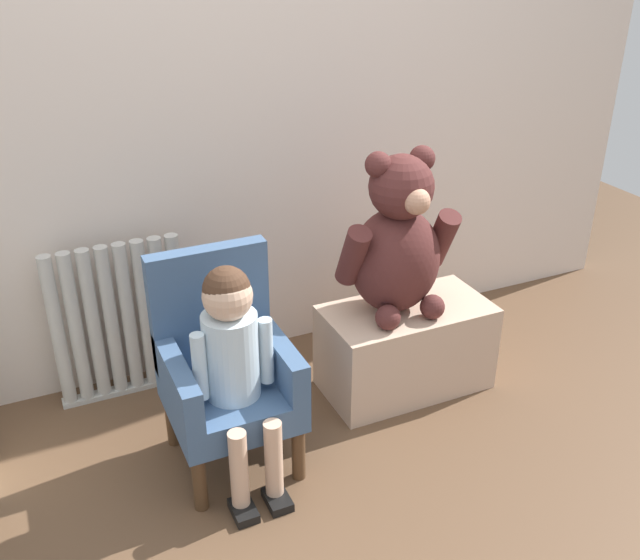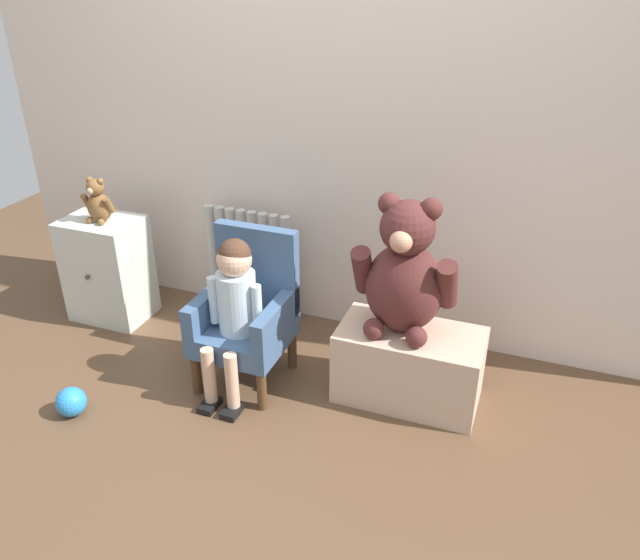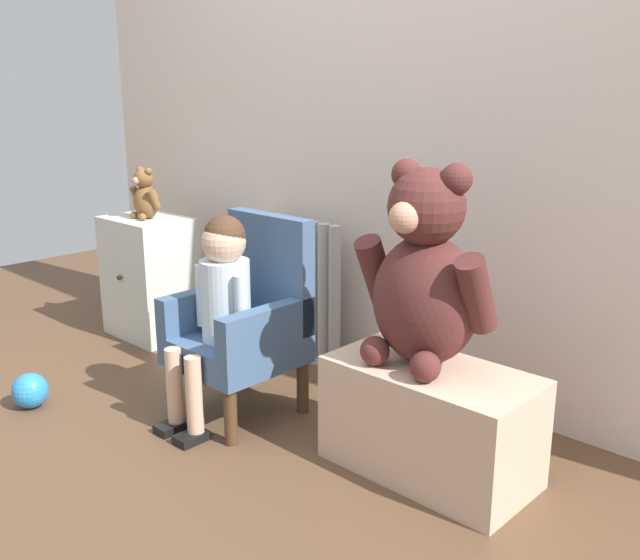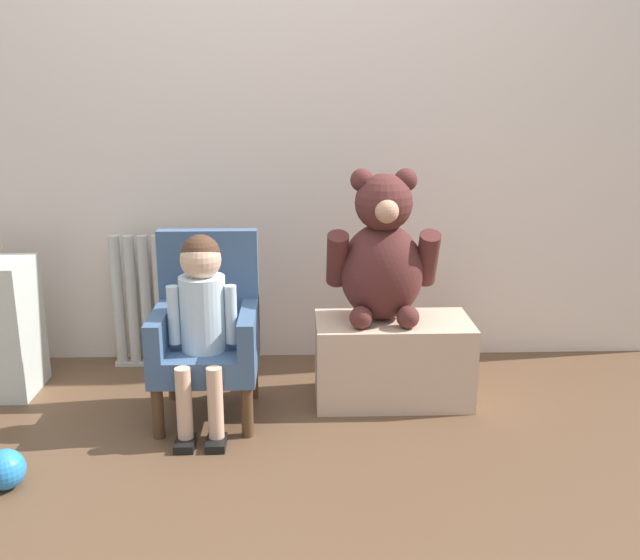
{
  "view_description": "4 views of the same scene",
  "coord_description": "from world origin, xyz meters",
  "px_view_note": "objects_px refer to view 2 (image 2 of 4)",
  "views": [
    {
      "loc": [
        -0.73,
        -1.37,
        1.61
      ],
      "look_at": [
        0.13,
        0.51,
        0.57
      ],
      "focal_mm": 40.0,
      "sensor_mm": 36.0,
      "label": 1
    },
    {
      "loc": [
        0.95,
        -1.66,
        1.77
      ],
      "look_at": [
        0.15,
        0.45,
        0.58
      ],
      "focal_mm": 35.0,
      "sensor_mm": 36.0,
      "label": 2
    },
    {
      "loc": [
        1.62,
        -1.07,
        1.15
      ],
      "look_at": [
        0.16,
        0.48,
        0.56
      ],
      "focal_mm": 40.0,
      "sensor_mm": 36.0,
      "label": 3
    },
    {
      "loc": [
        0.13,
        -2.11,
        1.24
      ],
      "look_at": [
        0.22,
        0.47,
        0.54
      ],
      "focal_mm": 40.0,
      "sensor_mm": 36.0,
      "label": 4
    }
  ],
  "objects_px": {
    "low_bench": "(409,365)",
    "toy_ball": "(71,402)",
    "small_dresser": "(108,269)",
    "small_teddy_bear": "(98,202)",
    "child_figure": "(234,297)",
    "child_armchair": "(248,312)",
    "large_teddy_bear": "(405,274)",
    "radiator": "(249,265)"
  },
  "relations": [
    {
      "from": "large_teddy_bear",
      "to": "small_teddy_bear",
      "type": "distance_m",
      "value": 1.61
    },
    {
      "from": "child_figure",
      "to": "large_teddy_bear",
      "type": "relative_size",
      "value": 1.21
    },
    {
      "from": "child_armchair",
      "to": "large_teddy_bear",
      "type": "xyz_separation_m",
      "value": [
        0.68,
        0.1,
        0.27
      ]
    },
    {
      "from": "child_armchair",
      "to": "child_figure",
      "type": "relative_size",
      "value": 0.97
    },
    {
      "from": "small_teddy_bear",
      "to": "toy_ball",
      "type": "xyz_separation_m",
      "value": [
        0.33,
        -0.75,
        -0.6
      ]
    },
    {
      "from": "child_armchair",
      "to": "child_figure",
      "type": "distance_m",
      "value": 0.18
    },
    {
      "from": "small_dresser",
      "to": "large_teddy_bear",
      "type": "height_order",
      "value": "large_teddy_bear"
    },
    {
      "from": "radiator",
      "to": "small_teddy_bear",
      "type": "height_order",
      "value": "small_teddy_bear"
    },
    {
      "from": "low_bench",
      "to": "large_teddy_bear",
      "type": "distance_m",
      "value": 0.44
    },
    {
      "from": "large_teddy_bear",
      "to": "toy_ball",
      "type": "bearing_deg",
      "value": -153.01
    },
    {
      "from": "small_dresser",
      "to": "child_figure",
      "type": "relative_size",
      "value": 0.77
    },
    {
      "from": "small_dresser",
      "to": "low_bench",
      "type": "distance_m",
      "value": 1.69
    },
    {
      "from": "child_armchair",
      "to": "low_bench",
      "type": "xyz_separation_m",
      "value": [
        0.73,
        0.09,
        -0.17
      ]
    },
    {
      "from": "child_figure",
      "to": "large_teddy_bear",
      "type": "distance_m",
      "value": 0.73
    },
    {
      "from": "toy_ball",
      "to": "low_bench",
      "type": "bearing_deg",
      "value": 25.58
    },
    {
      "from": "small_dresser",
      "to": "large_teddy_bear",
      "type": "relative_size",
      "value": 0.93
    },
    {
      "from": "child_figure",
      "to": "low_bench",
      "type": "bearing_deg",
      "value": 15.42
    },
    {
      "from": "child_figure",
      "to": "child_armchair",
      "type": "bearing_deg",
      "value": 90.0
    },
    {
      "from": "low_bench",
      "to": "small_dresser",
      "type": "bearing_deg",
      "value": 175.47
    },
    {
      "from": "small_dresser",
      "to": "small_teddy_bear",
      "type": "xyz_separation_m",
      "value": [
        0.02,
        -0.01,
        0.38
      ]
    },
    {
      "from": "radiator",
      "to": "child_armchair",
      "type": "height_order",
      "value": "child_armchair"
    },
    {
      "from": "radiator",
      "to": "small_dresser",
      "type": "bearing_deg",
      "value": -158.86
    },
    {
      "from": "small_dresser",
      "to": "child_armchair",
      "type": "relative_size",
      "value": 0.8
    },
    {
      "from": "small_teddy_bear",
      "to": "child_armchair",
      "type": "bearing_deg",
      "value": -12.93
    },
    {
      "from": "low_bench",
      "to": "large_teddy_bear",
      "type": "relative_size",
      "value": 1.03
    },
    {
      "from": "child_armchair",
      "to": "low_bench",
      "type": "relative_size",
      "value": 1.13
    },
    {
      "from": "radiator",
      "to": "low_bench",
      "type": "relative_size",
      "value": 0.98
    },
    {
      "from": "small_dresser",
      "to": "small_teddy_bear",
      "type": "bearing_deg",
      "value": -26.48
    },
    {
      "from": "radiator",
      "to": "child_figure",
      "type": "xyz_separation_m",
      "value": [
        0.24,
        -0.61,
        0.17
      ]
    },
    {
      "from": "low_bench",
      "to": "small_teddy_bear",
      "type": "xyz_separation_m",
      "value": [
        -1.66,
        0.12,
        0.49
      ]
    },
    {
      "from": "small_dresser",
      "to": "small_teddy_bear",
      "type": "distance_m",
      "value": 0.38
    },
    {
      "from": "radiator",
      "to": "large_teddy_bear",
      "type": "height_order",
      "value": "large_teddy_bear"
    },
    {
      "from": "child_figure",
      "to": "large_teddy_bear",
      "type": "bearing_deg",
      "value": 17.65
    },
    {
      "from": "large_teddy_bear",
      "to": "low_bench",
      "type": "bearing_deg",
      "value": -16.73
    },
    {
      "from": "child_figure",
      "to": "small_teddy_bear",
      "type": "height_order",
      "value": "small_teddy_bear"
    },
    {
      "from": "child_armchair",
      "to": "low_bench",
      "type": "height_order",
      "value": "child_armchair"
    },
    {
      "from": "large_teddy_bear",
      "to": "toy_ball",
      "type": "distance_m",
      "value": 1.52
    },
    {
      "from": "low_bench",
      "to": "toy_ball",
      "type": "xyz_separation_m",
      "value": [
        -1.32,
        -0.63,
        -0.1
      ]
    },
    {
      "from": "radiator",
      "to": "small_teddy_bear",
      "type": "bearing_deg",
      "value": -157.53
    },
    {
      "from": "small_teddy_bear",
      "to": "toy_ball",
      "type": "bearing_deg",
      "value": -66.1
    },
    {
      "from": "radiator",
      "to": "child_armchair",
      "type": "bearing_deg",
      "value": -63.9
    },
    {
      "from": "child_armchair",
      "to": "toy_ball",
      "type": "bearing_deg",
      "value": -137.29
    }
  ]
}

